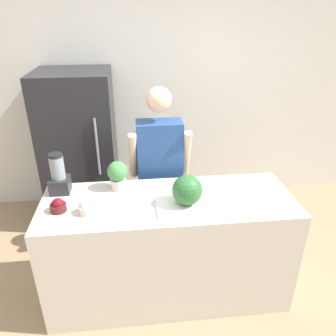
{
  "coord_description": "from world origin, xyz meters",
  "views": [
    {
      "loc": [
        -0.24,
        -1.75,
        2.23
      ],
      "look_at": [
        0.0,
        0.38,
        1.17
      ],
      "focal_mm": 35.0,
      "sensor_mm": 36.0,
      "label": 1
    }
  ],
  "objects_px": {
    "bowl_cherries": "(58,206)",
    "bowl_cream": "(87,208)",
    "person": "(160,174)",
    "blender": "(59,177)",
    "potted_plant": "(118,174)",
    "refrigerator": "(80,149)",
    "watermelon": "(187,190)"
  },
  "relations": [
    {
      "from": "bowl_cherries",
      "to": "bowl_cream",
      "type": "height_order",
      "value": "bowl_cream"
    },
    {
      "from": "person",
      "to": "blender",
      "type": "bearing_deg",
      "value": -156.67
    },
    {
      "from": "bowl_cherries",
      "to": "potted_plant",
      "type": "bearing_deg",
      "value": 33.68
    },
    {
      "from": "bowl_cherries",
      "to": "refrigerator",
      "type": "bearing_deg",
      "value": 91.11
    },
    {
      "from": "watermelon",
      "to": "bowl_cherries",
      "type": "bearing_deg",
      "value": 178.63
    },
    {
      "from": "person",
      "to": "potted_plant",
      "type": "height_order",
      "value": "person"
    },
    {
      "from": "bowl_cream",
      "to": "potted_plant",
      "type": "distance_m",
      "value": 0.4
    },
    {
      "from": "refrigerator",
      "to": "blender",
      "type": "distance_m",
      "value": 1.08
    },
    {
      "from": "watermelon",
      "to": "bowl_cream",
      "type": "xyz_separation_m",
      "value": [
        -0.72,
        -0.03,
        -0.08
      ]
    },
    {
      "from": "person",
      "to": "potted_plant",
      "type": "bearing_deg",
      "value": -136.24
    },
    {
      "from": "potted_plant",
      "to": "person",
      "type": "bearing_deg",
      "value": 43.76
    },
    {
      "from": "refrigerator",
      "to": "bowl_cream",
      "type": "relative_size",
      "value": 14.38
    },
    {
      "from": "person",
      "to": "bowl_cherries",
      "type": "relative_size",
      "value": 14.53
    },
    {
      "from": "refrigerator",
      "to": "potted_plant",
      "type": "xyz_separation_m",
      "value": [
        0.44,
        -1.06,
        0.21
      ]
    },
    {
      "from": "blender",
      "to": "watermelon",
      "type": "bearing_deg",
      "value": -17.28
    },
    {
      "from": "refrigerator",
      "to": "watermelon",
      "type": "relative_size",
      "value": 7.57
    },
    {
      "from": "watermelon",
      "to": "potted_plant",
      "type": "distance_m",
      "value": 0.59
    },
    {
      "from": "bowl_cream",
      "to": "blender",
      "type": "xyz_separation_m",
      "value": [
        -0.24,
        0.33,
        0.09
      ]
    },
    {
      "from": "refrigerator",
      "to": "watermelon",
      "type": "xyz_separation_m",
      "value": [
        0.95,
        -1.36,
        0.21
      ]
    },
    {
      "from": "refrigerator",
      "to": "bowl_cherries",
      "type": "distance_m",
      "value": 1.34
    },
    {
      "from": "potted_plant",
      "to": "bowl_cream",
      "type": "bearing_deg",
      "value": -122.69
    },
    {
      "from": "watermelon",
      "to": "bowl_cherries",
      "type": "distance_m",
      "value": 0.93
    },
    {
      "from": "refrigerator",
      "to": "blender",
      "type": "height_order",
      "value": "refrigerator"
    },
    {
      "from": "potted_plant",
      "to": "blender",
      "type": "bearing_deg",
      "value": -179.53
    },
    {
      "from": "bowl_cream",
      "to": "blender",
      "type": "distance_m",
      "value": 0.41
    },
    {
      "from": "person",
      "to": "bowl_cherries",
      "type": "height_order",
      "value": "person"
    },
    {
      "from": "watermelon",
      "to": "blender",
      "type": "relative_size",
      "value": 0.68
    },
    {
      "from": "person",
      "to": "bowl_cherries",
      "type": "xyz_separation_m",
      "value": [
        -0.78,
        -0.62,
        0.11
      ]
    },
    {
      "from": "blender",
      "to": "potted_plant",
      "type": "relative_size",
      "value": 1.39
    },
    {
      "from": "watermelon",
      "to": "blender",
      "type": "distance_m",
      "value": 1.0
    },
    {
      "from": "blender",
      "to": "potted_plant",
      "type": "distance_m",
      "value": 0.45
    },
    {
      "from": "potted_plant",
      "to": "watermelon",
      "type": "bearing_deg",
      "value": -30.76
    }
  ]
}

